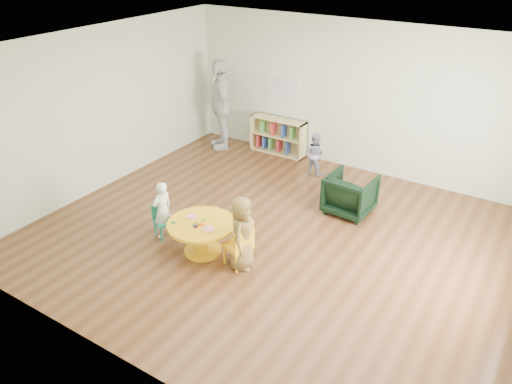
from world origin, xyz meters
TOP-DOWN VIEW (x-y plane):
  - room at (0.01, 0.00)m, footprint 7.10×7.00m
  - activity_table at (-0.68, -0.90)m, footprint 0.98×0.98m
  - kid_chair_left at (-1.47, -0.85)m, footprint 0.36×0.36m
  - kid_chair_right at (-0.03, -0.89)m, footprint 0.43×0.43m
  - bookshelf at (-1.61, 2.86)m, footprint 1.20×0.30m
  - alphabet_poster at (-1.60, 2.98)m, footprint 0.74×0.01m
  - armchair at (0.65, 1.32)m, footprint 0.75×0.77m
  - child_left at (-1.44, -0.87)m, footprint 0.27×0.36m
  - child_right at (-0.00, -0.88)m, footprint 0.49×0.61m
  - toddler at (-0.51, 2.33)m, footprint 0.43×0.35m
  - adult_caretaker at (-2.78, 2.47)m, footprint 1.11×1.10m

SIDE VIEW (x-z plane):
  - kid_chair_left at x=-1.47m, z-range 0.02..0.53m
  - kid_chair_right at x=-0.03m, z-range 0.02..0.65m
  - armchair at x=0.65m, z-range 0.00..0.67m
  - activity_table at x=-0.68m, z-range 0.07..0.60m
  - bookshelf at x=-1.61m, z-range -0.01..0.74m
  - toddler at x=-0.51m, z-range 0.00..0.83m
  - child_left at x=-1.44m, z-range 0.00..0.91m
  - child_right at x=0.00m, z-range 0.00..1.08m
  - adult_caretaker at x=-2.78m, z-range 0.00..1.88m
  - alphabet_poster at x=-1.60m, z-range 1.08..1.62m
  - room at x=0.01m, z-range 0.49..3.29m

